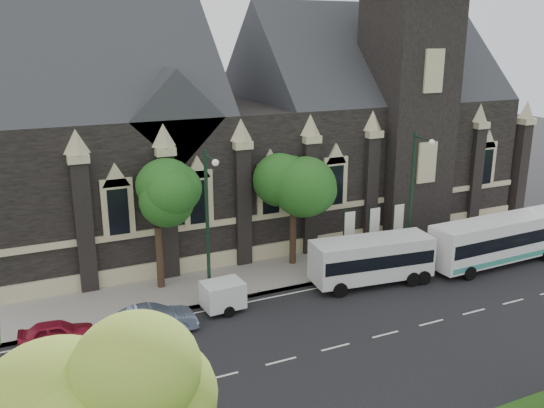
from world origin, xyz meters
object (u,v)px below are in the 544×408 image
street_lamp_near (413,192)px  tree_walk_right (295,180)px  tree_walk_left (159,197)px  car_far_red (57,333)px  shuttle_bus (372,258)px  sedan (153,321)px  banner_flag_left (347,231)px  banner_flag_center (372,227)px  tree_park_near (121,386)px  box_trailer (223,295)px  street_lamp_mid (208,220)px  tour_coach (502,239)px  banner_flag_right (396,223)px

street_lamp_near → tree_walk_right: bearing=151.9°
tree_walk_left → car_far_red: tree_walk_left is taller
car_far_red → tree_walk_right: bearing=-67.7°
shuttle_bus → sedan: (-13.85, -0.52, -0.94)m
banner_flag_left → banner_flag_center: same height
sedan → car_far_red: size_ratio=1.23×
tree_walk_right → sedan: 13.35m
tree_park_near → tree_walk_left: bearing=72.9°
box_trailer → car_far_red: (-8.78, 0.10, -0.35)m
street_lamp_mid → sedan: street_lamp_mid is taller
tree_park_near → sedan: tree_park_near is taller
street_lamp_mid → tree_walk_left: bearing=116.5°
tour_coach → sedan: (-23.61, 0.43, -1.01)m
tree_walk_left → street_lamp_near: street_lamp_near is taller
street_lamp_near → banner_flag_center: (-1.71, 1.91, -2.73)m
banner_flag_center → street_lamp_mid: bearing=-171.2°
tree_walk_left → sedan: 7.71m
tree_walk_right → box_trailer: (-6.85, -4.61, -4.84)m
street_lamp_mid → box_trailer: (0.37, -0.99, -4.13)m
tree_walk_left → sedan: size_ratio=1.70×
street_lamp_mid → tree_walk_right: bearing=26.6°
tree_park_near → street_lamp_near: bearing=36.1°
banner_flag_left → banner_flag_center: size_ratio=1.00×
sedan → street_lamp_near: bearing=-82.6°
street_lamp_mid → sedan: size_ratio=2.00×
banner_flag_left → tree_park_near: bearing=-135.5°
tree_park_near → tree_walk_right: (14.98, 19.48, -0.60)m
tree_walk_left → car_far_red: (-6.62, -4.50, -5.11)m
tree_walk_left → banner_flag_left: (12.08, -1.70, -3.35)m
tree_walk_right → street_lamp_near: (6.79, -3.62, -0.71)m
tree_park_near → tour_coach: bearing=26.1°
tour_coach → box_trailer: size_ratio=3.38×
tour_coach → banner_flag_left: bearing=154.2°
tree_park_near → street_lamp_mid: (7.77, 15.86, -1.30)m
tree_walk_right → box_trailer: 9.57m
tree_walk_left → shuttle_bus: (11.82, -5.00, -4.05)m
tree_park_near → banner_flag_center: 27.10m
street_lamp_near → car_far_red: (-22.41, -0.89, -4.49)m
street_lamp_mid → sedan: (-3.83, -1.91, -4.37)m
street_lamp_mid → car_far_red: size_ratio=2.46×
shuttle_bus → banner_flag_left: bearing=91.9°
banner_flag_right → car_far_red: 22.94m
tree_park_near → banner_flag_right: tree_park_near is taller
tree_park_near → tree_walk_right: bearing=52.4°
tree_park_near → tree_walk_left: 20.38m
tree_walk_left → banner_flag_right: 16.52m
banner_flag_center → box_trailer: banner_flag_center is taller
street_lamp_near → banner_flag_right: 3.34m
banner_flag_center → box_trailer: (-11.92, -2.90, -1.41)m
banner_flag_center → box_trailer: 12.35m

